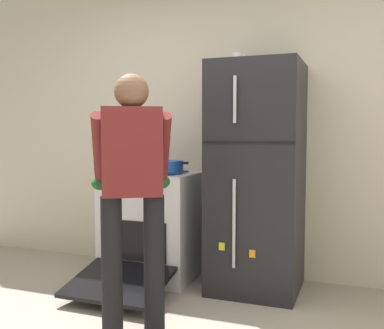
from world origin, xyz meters
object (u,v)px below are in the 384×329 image
Objects in this scene: red_pot at (168,167)px; coffee_mug at (238,59)px; refrigerator at (257,178)px; person_cook at (132,180)px; pepper_mill at (133,159)px; stove_range at (152,226)px.

red_pot is 1.04m from coffee_mug.
person_cook is at bearing -118.89° from refrigerator.
pepper_mill is at bearing 151.48° from red_pot.
stove_range is at bearing -178.89° from refrigerator.
person_cook reaches higher than pepper_mill.
person_cook is 1.38m from pepper_mill.
refrigerator is 1.47× the size of stove_range.
refrigerator is 9.30× the size of pepper_mill.
coffee_mug is at bearing 70.25° from person_cook.
red_pot is at bearing -28.52° from pepper_mill.
person_cook is 0.98m from red_pot.
refrigerator is at bearing 1.11° from stove_range.
person_cook is 8.35× the size of pepper_mill.
stove_range is 1.17m from person_cook.
pepper_mill is (-0.46, 0.25, 0.04)m from red_pot.
refrigerator reaches higher than stove_range.
pepper_mill is at bearing 117.95° from person_cook.
refrigerator is 15.92× the size of coffee_mug.
refrigerator is 1.23m from pepper_mill.
refrigerator is 4.95× the size of red_pot.
red_pot is (-0.18, 0.96, 0.01)m from person_cook.
refrigerator is at bearing 3.82° from red_pot.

